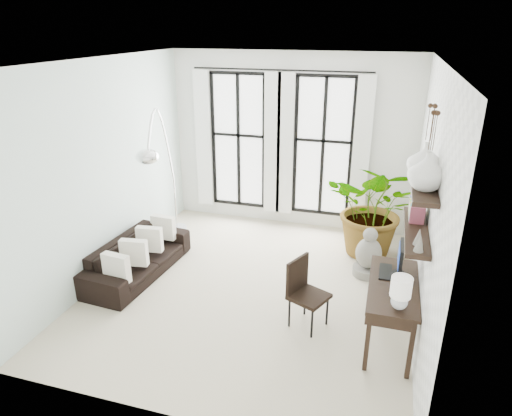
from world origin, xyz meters
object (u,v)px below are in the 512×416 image
at_px(arc_lamp, 160,142).
at_px(desk_chair, 304,288).
at_px(sofa, 138,257).
at_px(buddha, 368,255).
at_px(plant, 375,209).
at_px(desk, 393,290).

bearing_deg(arc_lamp, desk_chair, -27.09).
xyz_separation_m(sofa, buddha, (3.41, 0.97, 0.05)).
height_order(plant, desk, plant).
xyz_separation_m(sofa, arc_lamp, (0.10, 0.80, 1.62)).
height_order(sofa, arc_lamp, arc_lamp).
bearing_deg(arc_lamp, desk, -21.21).
relative_size(sofa, plant, 1.20).
distance_m(sofa, buddha, 3.54).
distance_m(desk, desk_chair, 1.09).
height_order(plant, desk_chair, plant).
bearing_deg(buddha, desk_chair, -115.72).
bearing_deg(buddha, desk, -77.92).
xyz_separation_m(desk_chair, buddha, (0.72, 1.50, -0.19)).
height_order(sofa, buddha, buddha).
relative_size(desk, buddha, 1.70).
xyz_separation_m(sofa, desk_chair, (2.68, -0.52, 0.23)).
relative_size(sofa, buddha, 2.48).
bearing_deg(sofa, desk, -94.82).
bearing_deg(arc_lamp, buddha, 3.02).
bearing_deg(desk_chair, plant, 95.77).
bearing_deg(buddha, sofa, -164.05).
xyz_separation_m(plant, desk, (0.32, -2.33, -0.08)).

